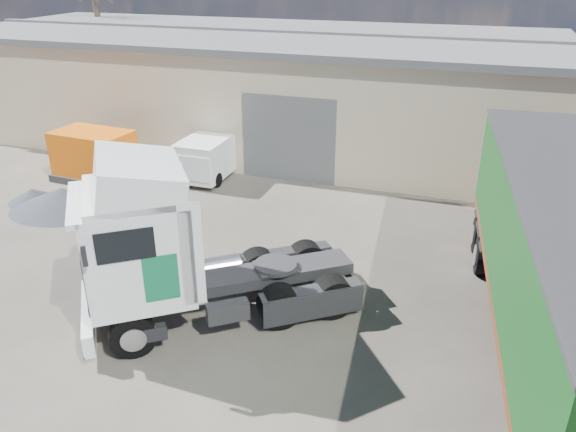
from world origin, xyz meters
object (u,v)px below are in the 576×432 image
(panel_van, at_px, (213,154))
(orange_skip, at_px, (95,159))
(box_trailer, at_px, (562,255))
(tractor_unit, at_px, (175,254))

(panel_van, relative_size, orange_skip, 1.24)
(box_trailer, relative_size, orange_skip, 3.73)
(tractor_unit, bearing_deg, box_trailer, 63.46)
(box_trailer, xyz_separation_m, orange_skip, (-17.23, 6.37, -1.71))
(box_trailer, relative_size, panel_van, 3.02)
(tractor_unit, bearing_deg, orange_skip, -170.56)
(tractor_unit, relative_size, panel_van, 1.61)
(tractor_unit, xyz_separation_m, box_trailer, (8.88, 1.61, 0.67))
(tractor_unit, xyz_separation_m, panel_van, (-3.91, 10.17, -1.04))
(panel_van, bearing_deg, tractor_unit, -68.34)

